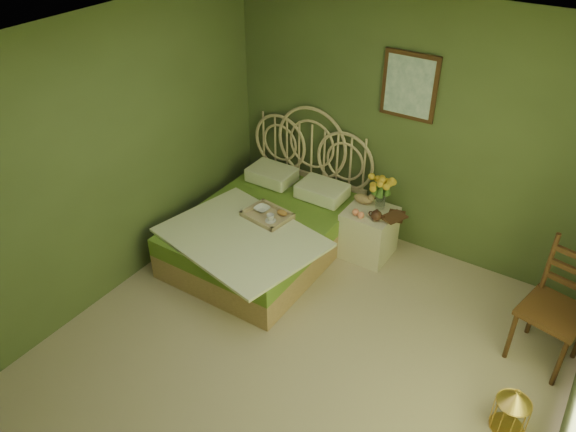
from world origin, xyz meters
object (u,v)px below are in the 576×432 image
Objects in this scene: bed at (266,228)px; nightstand at (370,226)px; birdcage at (511,411)px; chair at (559,298)px.

bed is 1.08m from nightstand.
nightstand is at bearing 143.06° from birdcage.
bed is 5.55× the size of birdcage.
chair is 1.03m from birdcage.
birdcage is at bearing -80.16° from chair.
birdcage is at bearing -16.64° from bed.
bed is at bearing -165.11° from chair.
birdcage is (-0.04, -0.94, -0.41)m from chair.
bed is 2.82m from chair.
birdcage is at bearing -36.94° from nightstand.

